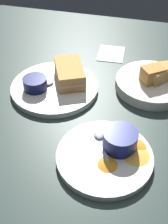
{
  "coord_description": "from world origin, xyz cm",
  "views": [
    {
      "loc": [
        63.56,
        16.11,
        51.66
      ],
      "look_at": [
        10.75,
        2.23,
        3.0
      ],
      "focal_mm": 46.2,
      "sensor_mm": 36.0,
      "label": 1
    }
  ],
  "objects_px": {
    "plate_sandwich_main": "(55,87)",
    "ramekin_light_gravy": "(120,139)",
    "sandwich_half_near": "(70,73)",
    "spoon_by_dark_ramekin": "(53,81)",
    "plate_chips_companion": "(105,157)",
    "ramekin_dark_sauce": "(35,83)",
    "bread_basket_rear": "(153,82)",
    "spoon_by_gravy_ramekin": "(100,138)"
  },
  "relations": [
    {
      "from": "sandwich_half_near",
      "to": "spoon_by_gravy_ramekin",
      "type": "distance_m",
      "value": 0.26
    },
    {
      "from": "plate_sandwich_main",
      "to": "sandwich_half_near",
      "type": "xyz_separation_m",
      "value": [
        -0.03,
        0.04,
        0.03
      ]
    },
    {
      "from": "bread_basket_rear",
      "to": "plate_sandwich_main",
      "type": "bearing_deg",
      "value": -74.39
    },
    {
      "from": "spoon_by_gravy_ramekin",
      "to": "ramekin_dark_sauce",
      "type": "bearing_deg",
      "value": -123.83
    },
    {
      "from": "plate_sandwich_main",
      "to": "ramekin_light_gravy",
      "type": "height_order",
      "value": "ramekin_light_gravy"
    },
    {
      "from": "sandwich_half_near",
      "to": "plate_chips_companion",
      "type": "distance_m",
      "value": 0.3
    },
    {
      "from": "spoon_by_dark_ramekin",
      "to": "plate_chips_companion",
      "type": "bearing_deg",
      "value": 41.59
    },
    {
      "from": "spoon_by_dark_ramekin",
      "to": "sandwich_half_near",
      "type": "bearing_deg",
      "value": 120.0
    },
    {
      "from": "sandwich_half_near",
      "to": "plate_sandwich_main",
      "type": "bearing_deg",
      "value": -46.78
    },
    {
      "from": "ramekin_light_gravy",
      "to": "spoon_by_gravy_ramekin",
      "type": "relative_size",
      "value": 0.83
    },
    {
      "from": "plate_chips_companion",
      "to": "ramekin_light_gravy",
      "type": "bearing_deg",
      "value": 140.19
    },
    {
      "from": "ramekin_light_gravy",
      "to": "plate_chips_companion",
      "type": "bearing_deg",
      "value": -39.81
    },
    {
      "from": "plate_chips_companion",
      "to": "ramekin_light_gravy",
      "type": "xyz_separation_m",
      "value": [
        -0.03,
        0.03,
        0.03
      ]
    },
    {
      "from": "sandwich_half_near",
      "to": "spoon_by_gravy_ramekin",
      "type": "xyz_separation_m",
      "value": [
        0.21,
        0.14,
        -0.02
      ]
    },
    {
      "from": "spoon_by_gravy_ramekin",
      "to": "ramekin_light_gravy",
      "type": "bearing_deg",
      "value": 78.73
    },
    {
      "from": "plate_chips_companion",
      "to": "spoon_by_gravy_ramekin",
      "type": "xyz_separation_m",
      "value": [
        -0.04,
        -0.02,
        0.01
      ]
    },
    {
      "from": "sandwich_half_near",
      "to": "ramekin_light_gravy",
      "type": "distance_m",
      "value": 0.29
    },
    {
      "from": "plate_chips_companion",
      "to": "spoon_by_gravy_ramekin",
      "type": "height_order",
      "value": "spoon_by_gravy_ramekin"
    },
    {
      "from": "sandwich_half_near",
      "to": "spoon_by_dark_ramekin",
      "type": "height_order",
      "value": "sandwich_half_near"
    },
    {
      "from": "ramekin_light_gravy",
      "to": "plate_sandwich_main",
      "type": "bearing_deg",
      "value": -130.57
    },
    {
      "from": "ramekin_dark_sauce",
      "to": "bread_basket_rear",
      "type": "height_order",
      "value": "bread_basket_rear"
    },
    {
      "from": "plate_chips_companion",
      "to": "sandwich_half_near",
      "type": "bearing_deg",
      "value": -148.12
    },
    {
      "from": "spoon_by_dark_ramekin",
      "to": "ramekin_light_gravy",
      "type": "bearing_deg",
      "value": 49.59
    },
    {
      "from": "ramekin_light_gravy",
      "to": "ramekin_dark_sauce",
      "type": "bearing_deg",
      "value": -120.37
    },
    {
      "from": "spoon_by_dark_ramekin",
      "to": "ramekin_light_gravy",
      "type": "distance_m",
      "value": 0.31
    },
    {
      "from": "plate_chips_companion",
      "to": "bread_basket_rear",
      "type": "distance_m",
      "value": 0.31
    },
    {
      "from": "sandwich_half_near",
      "to": "ramekin_light_gravy",
      "type": "relative_size",
      "value": 1.9
    },
    {
      "from": "plate_chips_companion",
      "to": "bread_basket_rear",
      "type": "bearing_deg",
      "value": 164.75
    },
    {
      "from": "plate_sandwich_main",
      "to": "bread_basket_rear",
      "type": "relative_size",
      "value": 1.19
    },
    {
      "from": "ramekin_dark_sauce",
      "to": "ramekin_light_gravy",
      "type": "bearing_deg",
      "value": 59.63
    },
    {
      "from": "plate_chips_companion",
      "to": "bread_basket_rear",
      "type": "relative_size",
      "value": 1.03
    },
    {
      "from": "ramekin_light_gravy",
      "to": "bread_basket_rear",
      "type": "distance_m",
      "value": 0.27
    },
    {
      "from": "plate_sandwich_main",
      "to": "spoon_by_gravy_ramekin",
      "type": "xyz_separation_m",
      "value": [
        0.18,
        0.17,
        0.01
      ]
    },
    {
      "from": "plate_sandwich_main",
      "to": "sandwich_half_near",
      "type": "bearing_deg",
      "value": 133.22
    },
    {
      "from": "plate_sandwich_main",
      "to": "plate_chips_companion",
      "type": "relative_size",
      "value": 1.16
    },
    {
      "from": "ramekin_dark_sauce",
      "to": "bread_basket_rear",
      "type": "distance_m",
      "value": 0.34
    },
    {
      "from": "bread_basket_rear",
      "to": "ramekin_light_gravy",
      "type": "bearing_deg",
      "value": -11.51
    },
    {
      "from": "plate_sandwich_main",
      "to": "sandwich_half_near",
      "type": "relative_size",
      "value": 1.7
    },
    {
      "from": "ramekin_light_gravy",
      "to": "bread_basket_rear",
      "type": "height_order",
      "value": "bread_basket_rear"
    },
    {
      "from": "spoon_by_gravy_ramekin",
      "to": "plate_chips_companion",
      "type": "bearing_deg",
      "value": 26.04
    },
    {
      "from": "ramekin_dark_sauce",
      "to": "plate_chips_companion",
      "type": "bearing_deg",
      "value": 51.75
    },
    {
      "from": "ramekin_dark_sauce",
      "to": "bread_basket_rear",
      "type": "relative_size",
      "value": 0.32
    }
  ]
}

